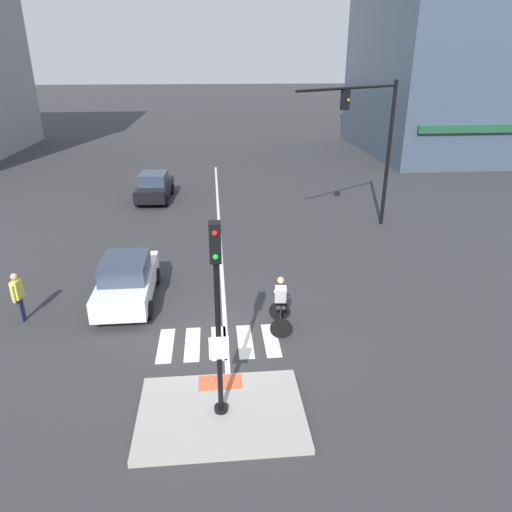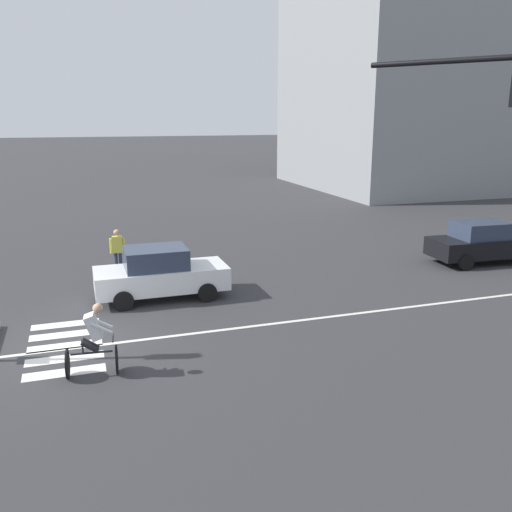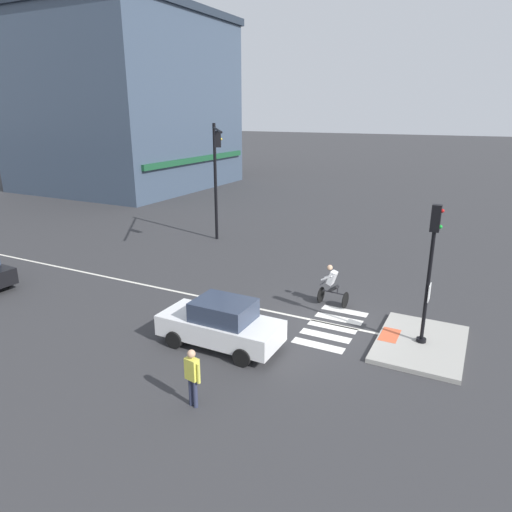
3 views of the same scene
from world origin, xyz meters
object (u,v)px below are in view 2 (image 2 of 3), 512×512
Objects in this scene: car_white_westbound_near at (160,273)px; pedestrian_at_curb_left at (118,248)px; car_black_westbound_distant at (481,242)px; cyclist at (94,339)px.

pedestrian_at_curb_left reaches higher than car_white_westbound_near.
pedestrian_at_curb_left is (-2.76, -13.65, 0.17)m from car_black_westbound_distant.
car_black_westbound_distant is 12.62m from car_white_westbound_near.
car_black_westbound_distant is 13.93m from pedestrian_at_curb_left.
pedestrian_at_curb_left is at bearing -161.74° from car_white_westbound_near.
cyclist is 8.19m from pedestrian_at_curb_left.
pedestrian_at_curb_left is at bearing -101.41° from car_black_westbound_distant.
car_black_westbound_distant is at bearing 91.85° from car_white_westbound_near.
cyclist is 1.01× the size of pedestrian_at_curb_left.
car_black_westbound_distant is at bearing 109.86° from cyclist.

